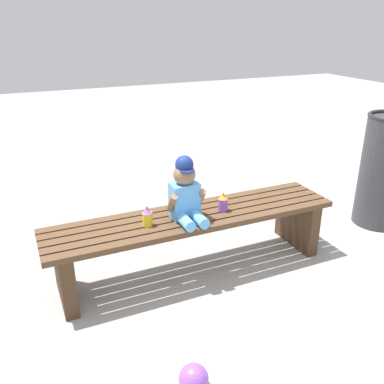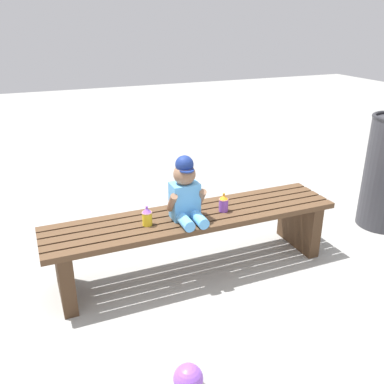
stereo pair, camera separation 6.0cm
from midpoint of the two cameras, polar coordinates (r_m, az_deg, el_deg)
name	(u,v)px [view 1 (the left image)]	position (r m, az deg, el deg)	size (l,w,h in m)	color
ground_plane	(194,268)	(2.86, -0.39, -10.34)	(16.00, 16.00, 0.00)	#999993
park_bench	(194,231)	(2.71, -0.40, -5.34)	(1.89, 0.41, 0.40)	#513823
child_figure	(186,192)	(2.53, -1.55, -0.05)	(0.23, 0.27, 0.40)	#59A5E5
sippy_cup_left	(147,217)	(2.52, -6.79, -3.36)	(0.06, 0.06, 0.12)	yellow
sippy_cup_right	(223,202)	(2.69, 3.63, -1.43)	(0.06, 0.06, 0.12)	#8C4CCC
toy_ball	(194,379)	(2.04, -0.70, -24.13)	(0.14, 0.14, 0.14)	#8C4CCC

